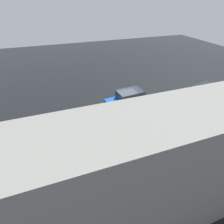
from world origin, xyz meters
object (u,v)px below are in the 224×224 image
object	(u,v)px
fire_hydrant	(88,131)
parked_sedan	(201,95)
pedestrian	(79,133)
moving_hatchback	(128,101)
sign_post	(107,133)

from	to	relation	value
fire_hydrant	parked_sedan	bearing A→B (deg)	-175.78
parked_sedan	pedestrian	xyz separation A→B (m)	(12.54, 1.20, -0.31)
moving_hatchback	fire_hydrant	xyz separation A→B (m)	(4.35, 2.27, -0.63)
pedestrian	parked_sedan	bearing A→B (deg)	-174.54
fire_hydrant	pedestrian	size ratio (longest dim) A/B	0.66
fire_hydrant	pedestrian	xyz separation A→B (m)	(0.78, 0.33, 0.28)
parked_sedan	fire_hydrant	xyz separation A→B (m)	(11.76, 0.87, -0.60)
pedestrian	sign_post	distance (m)	2.52
moving_hatchback	pedestrian	world-z (taller)	moving_hatchback
moving_hatchback	pedestrian	bearing A→B (deg)	26.91
moving_hatchback	fire_hydrant	bearing A→B (deg)	27.57
sign_post	parked_sedan	bearing A→B (deg)	-165.28
moving_hatchback	sign_post	xyz separation A→B (m)	(3.44, 4.26, 0.55)
fire_hydrant	pedestrian	world-z (taller)	pedestrian
pedestrian	sign_post	bearing A→B (deg)	135.44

